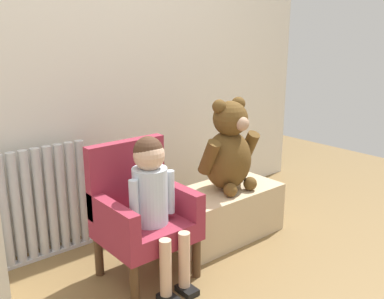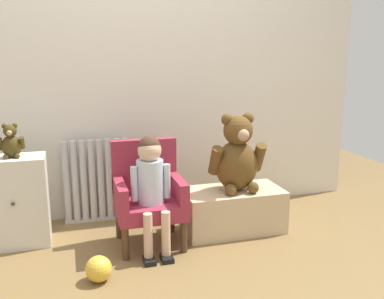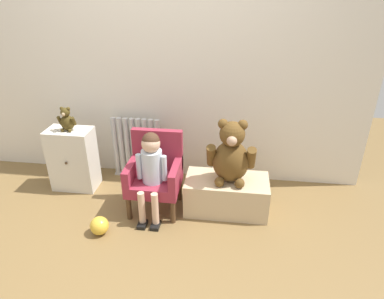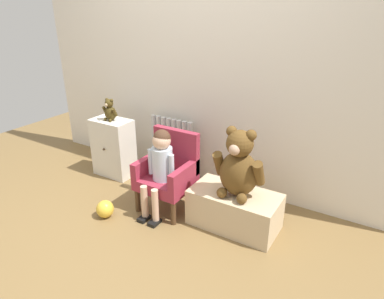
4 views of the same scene
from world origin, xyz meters
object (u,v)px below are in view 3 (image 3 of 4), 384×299
object	(u,v)px
radiator	(137,148)
child_figure	(151,164)
small_teddy_bear	(67,120)
large_teddy_bear	(231,155)
small_dresser	(73,159)
child_armchair	(155,172)
toy_ball	(99,226)
low_bench	(226,194)

from	to	relation	value
radiator	child_figure	size ratio (longest dim) A/B	0.84
small_teddy_bear	radiator	bearing A→B (deg)	27.69
large_teddy_bear	small_dresser	bearing A→B (deg)	172.63
child_figure	large_teddy_bear	xyz separation A→B (m)	(0.63, 0.13, 0.05)
child_armchair	toy_ball	xyz separation A→B (m)	(-0.36, -0.43, -0.27)
low_bench	small_teddy_bear	distance (m)	1.55
low_bench	toy_ball	xyz separation A→B (m)	(-0.98, -0.45, -0.08)
child_armchair	large_teddy_bear	bearing A→B (deg)	1.61
radiator	child_armchair	xyz separation A→B (m)	(0.30, -0.48, 0.03)
large_teddy_bear	small_teddy_bear	size ratio (longest dim) A/B	2.48
small_dresser	child_figure	size ratio (longest dim) A/B	0.80
child_armchair	small_teddy_bear	size ratio (longest dim) A/B	3.10
toy_ball	small_teddy_bear	bearing A→B (deg)	126.69
radiator	low_bench	size ratio (longest dim) A/B	0.89
low_bench	large_teddy_bear	bearing A→B (deg)	-27.43
small_dresser	large_teddy_bear	distance (m)	1.50
small_dresser	low_bench	size ratio (longest dim) A/B	0.85
radiator	small_teddy_bear	distance (m)	0.71
radiator	child_armchair	world-z (taller)	child_armchair
child_figure	toy_ball	distance (m)	0.63
radiator	low_bench	xyz separation A→B (m)	(0.91, -0.45, -0.16)
large_teddy_bear	small_teddy_bear	world-z (taller)	large_teddy_bear
child_figure	small_teddy_bear	world-z (taller)	small_teddy_bear
small_dresser	low_bench	xyz separation A→B (m)	(1.45, -0.18, -0.15)
child_figure	toy_ball	xyz separation A→B (m)	(-0.36, -0.31, -0.41)
small_dresser	small_teddy_bear	distance (m)	0.40
small_dresser	low_bench	distance (m)	1.47
small_teddy_bear	child_armchair	bearing A→B (deg)	-13.63
radiator	child_figure	xyz separation A→B (m)	(0.30, -0.59, 0.18)
small_teddy_bear	toy_ball	world-z (taller)	small_teddy_bear
child_armchair	low_bench	world-z (taller)	child_armchair
child_armchair	small_teddy_bear	bearing A→B (deg)	166.37
child_figure	large_teddy_bear	world-z (taller)	large_teddy_bear
small_teddy_bear	low_bench	bearing A→B (deg)	-6.83
child_armchair	child_figure	size ratio (longest dim) A/B	0.92
small_teddy_bear	large_teddy_bear	bearing A→B (deg)	-7.16
child_armchair	low_bench	bearing A→B (deg)	2.70
large_teddy_bear	child_armchair	bearing A→B (deg)	-178.39
small_dresser	child_armchair	xyz separation A→B (m)	(0.84, -0.21, 0.04)
low_bench	child_armchair	bearing A→B (deg)	-177.30
low_bench	small_teddy_bear	world-z (taller)	small_teddy_bear
small_dresser	small_teddy_bear	bearing A→B (deg)	-39.10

